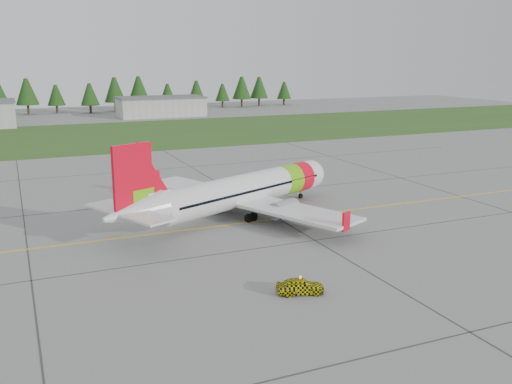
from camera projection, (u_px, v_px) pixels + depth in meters
name	position (u px, v px, depth m)	size (l,w,h in m)	color
ground	(215.00, 255.00, 49.84)	(320.00, 320.00, 0.00)	gray
aircraft	(240.00, 191.00, 61.51)	(29.42, 27.92, 9.39)	silver
follow_me_car	(301.00, 271.00, 41.27)	(1.41, 1.20, 3.51)	yellow
grass_strip	(89.00, 136.00, 123.06)	(320.00, 50.00, 0.03)	#30561E
taxi_guideline	(188.00, 230.00, 56.98)	(120.00, 0.25, 0.02)	gold
hangar_east	(161.00, 107.00, 164.24)	(24.00, 12.00, 5.20)	#A8A8A3
treeline	(63.00, 97.00, 171.91)	(160.00, 8.00, 10.00)	#1C3F14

